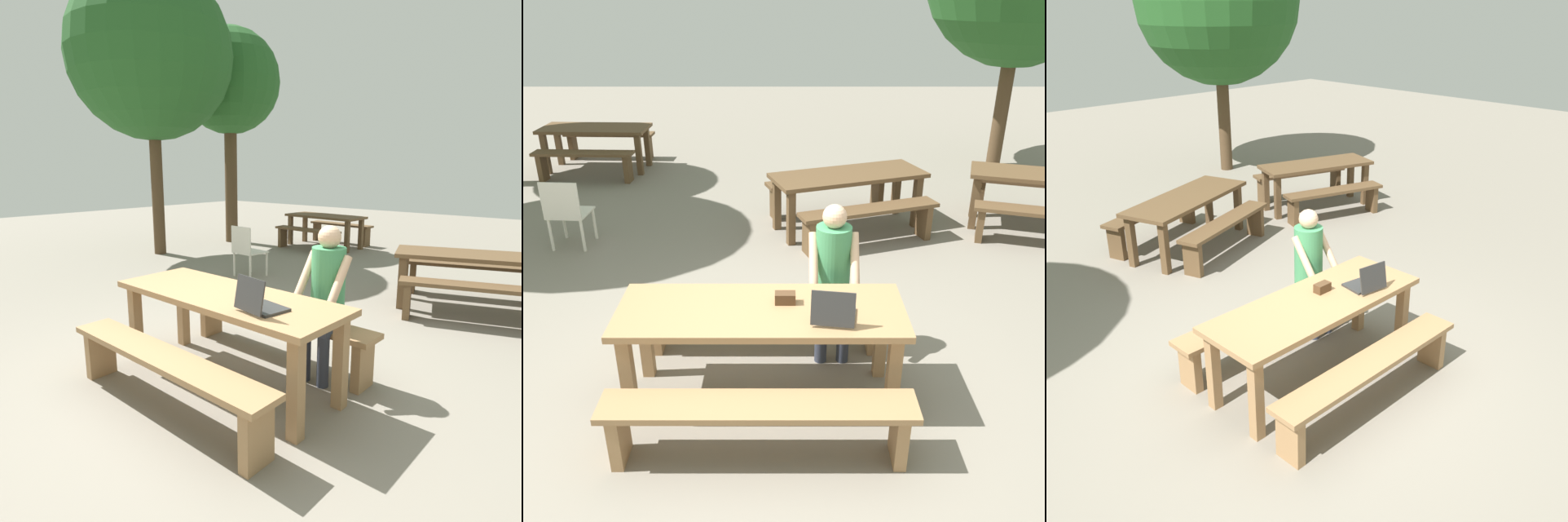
# 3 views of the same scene
# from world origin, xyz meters

# --- Properties ---
(ground_plane) EXTENTS (30.00, 30.00, 0.00)m
(ground_plane) POSITION_xyz_m (0.00, 0.00, 0.00)
(ground_plane) COLOR gray
(picnic_table_front) EXTENTS (2.03, 0.74, 0.77)m
(picnic_table_front) POSITION_xyz_m (0.00, 0.00, 0.65)
(picnic_table_front) COLOR #9E754C
(picnic_table_front) RESTS_ON ground
(bench_near) EXTENTS (2.01, 0.30, 0.45)m
(bench_near) POSITION_xyz_m (0.00, -0.64, 0.35)
(bench_near) COLOR #9E754C
(bench_near) RESTS_ON ground
(bench_far) EXTENTS (2.01, 0.30, 0.45)m
(bench_far) POSITION_xyz_m (0.00, 0.64, 0.35)
(bench_far) COLOR #9E754C
(bench_far) RESTS_ON ground
(laptop) EXTENTS (0.33, 0.33, 0.26)m
(laptop) POSITION_xyz_m (0.50, -0.16, 0.83)
(laptop) COLOR #2D2D2D
(laptop) RESTS_ON picnic_table_front
(small_pouch) EXTENTS (0.15, 0.08, 0.08)m
(small_pouch) POSITION_xyz_m (0.17, 0.08, 0.81)
(small_pouch) COLOR #4C331E
(small_pouch) RESTS_ON picnic_table_front
(person_seated) EXTENTS (0.39, 0.40, 1.31)m
(person_seated) POSITION_xyz_m (0.55, 0.60, 0.75)
(person_seated) COLOR #333847
(person_seated) RESTS_ON ground
(plastic_chair) EXTENTS (0.47, 0.47, 0.84)m
(plastic_chair) POSITION_xyz_m (-2.36, 2.74, 0.45)
(plastic_chair) COLOR silver
(plastic_chair) RESTS_ON ground
(picnic_table_mid) EXTENTS (2.04, 1.32, 0.72)m
(picnic_table_mid) POSITION_xyz_m (0.96, 3.37, 0.61)
(picnic_table_mid) COLOR brown
(picnic_table_mid) RESTS_ON ground
(bench_mid_south) EXTENTS (1.72, 0.86, 0.48)m
(bench_mid_south) POSITION_xyz_m (1.17, 2.80, 0.36)
(bench_mid_south) COLOR brown
(bench_mid_south) RESTS_ON ground
(bench_mid_north) EXTENTS (1.72, 0.86, 0.48)m
(bench_mid_north) POSITION_xyz_m (0.76, 3.94, 0.36)
(bench_mid_north) COLOR brown
(bench_mid_north) RESTS_ON ground
(bench_rear_north) EXTENTS (1.61, 0.77, 0.46)m
(bench_rear_north) POSITION_xyz_m (3.58, 3.88, 0.34)
(bench_rear_north) COLOR brown
(bench_rear_north) RESTS_ON ground
(picnic_table_distant) EXTENTS (1.78, 0.81, 0.72)m
(picnic_table_distant) POSITION_xyz_m (-2.98, 5.97, 0.61)
(picnic_table_distant) COLOR brown
(picnic_table_distant) RESTS_ON ground
(bench_distant_south) EXTENTS (1.59, 0.36, 0.48)m
(bench_distant_south) POSITION_xyz_m (-3.00, 5.32, 0.35)
(bench_distant_south) COLOR brown
(bench_distant_south) RESTS_ON ground
(bench_distant_north) EXTENTS (1.59, 0.36, 0.48)m
(bench_distant_north) POSITION_xyz_m (-2.95, 6.63, 0.35)
(bench_distant_north) COLOR brown
(bench_distant_north) RESTS_ON ground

